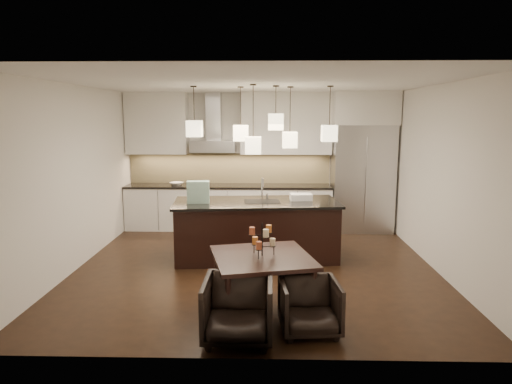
{
  "coord_description": "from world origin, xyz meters",
  "views": [
    {
      "loc": [
        0.18,
        -6.84,
        2.33
      ],
      "look_at": [
        0.0,
        0.2,
        1.15
      ],
      "focal_mm": 32.0,
      "sensor_mm": 36.0,
      "label": 1
    }
  ],
  "objects_px": {
    "refrigerator": "(362,178)",
    "armchair_right": "(310,306)",
    "dining_table": "(262,283)",
    "armchair_left": "(238,309)",
    "island_body": "(256,231)"
  },
  "relations": [
    {
      "from": "island_body",
      "to": "dining_table",
      "type": "distance_m",
      "value": 2.07
    },
    {
      "from": "island_body",
      "to": "dining_table",
      "type": "relative_size",
      "value": 2.28
    },
    {
      "from": "armchair_left",
      "to": "armchair_right",
      "type": "distance_m",
      "value": 0.79
    },
    {
      "from": "refrigerator",
      "to": "dining_table",
      "type": "xyz_separation_m",
      "value": [
        -1.98,
        -3.98,
        -0.74
      ]
    },
    {
      "from": "refrigerator",
      "to": "armchair_left",
      "type": "height_order",
      "value": "refrigerator"
    },
    {
      "from": "refrigerator",
      "to": "armchair_right",
      "type": "height_order",
      "value": "refrigerator"
    },
    {
      "from": "island_body",
      "to": "armchair_right",
      "type": "distance_m",
      "value": 2.72
    },
    {
      "from": "refrigerator",
      "to": "dining_table",
      "type": "relative_size",
      "value": 1.9
    },
    {
      "from": "refrigerator",
      "to": "island_body",
      "type": "xyz_separation_m",
      "value": [
        -2.1,
        -1.92,
        -0.62
      ]
    },
    {
      "from": "refrigerator",
      "to": "dining_table",
      "type": "distance_m",
      "value": 4.5
    },
    {
      "from": "island_body",
      "to": "armchair_right",
      "type": "bearing_deg",
      "value": -81.49
    },
    {
      "from": "island_body",
      "to": "armchair_left",
      "type": "height_order",
      "value": "island_body"
    },
    {
      "from": "refrigerator",
      "to": "armchair_left",
      "type": "xyz_separation_m",
      "value": [
        -2.22,
        -4.73,
        -0.74
      ]
    },
    {
      "from": "dining_table",
      "to": "armchair_left",
      "type": "bearing_deg",
      "value": -121.21
    },
    {
      "from": "dining_table",
      "to": "armchair_right",
      "type": "height_order",
      "value": "dining_table"
    }
  ]
}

